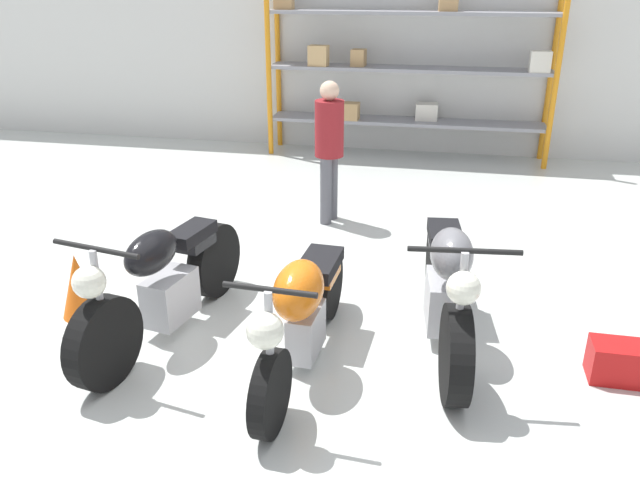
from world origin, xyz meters
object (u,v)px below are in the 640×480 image
Objects in this scene: motorcycle_black at (163,284)px; motorcycle_grey at (447,286)px; person_browsing at (329,142)px; toolbox at (622,362)px; motorcycle_orange at (303,309)px; shelving_rack at (404,69)px; traffic_cone at (79,285)px.

motorcycle_black is 2.17m from motorcycle_grey.
motorcycle_black is at bearing 86.17° from person_browsing.
motorcycle_orange is at bearing -172.14° from toolbox.
shelving_rack reaches higher than motorcycle_black.
toolbox is at bearing -70.08° from shelving_rack.
shelving_rack is 5.91m from motorcycle_black.
person_browsing is 3.10m from traffic_cone.
toolbox is (3.38, 0.09, -0.31)m from motorcycle_black.
motorcycle_grey is 1.35× the size of person_browsing.
motorcycle_grey is 2.99m from traffic_cone.
person_browsing is at bearing 134.80° from toolbox.
motorcycle_orange is 1.28× the size of person_browsing.
shelving_rack is 5.46m from motorcycle_grey.
motorcycle_orange reaches higher than toolbox.
motorcycle_black is 0.86m from traffic_cone.
toolbox is at bearing -0.76° from traffic_cone.
person_browsing is 3.77m from toolbox.
shelving_rack reaches higher than traffic_cone.
person_browsing reaches higher than traffic_cone.
traffic_cone reaches higher than toolbox.
motorcycle_orange is 2.03m from traffic_cone.
toolbox is (1.24, -0.27, -0.33)m from motorcycle_grey.
shelving_rack reaches higher than motorcycle_grey.
toolbox is at bearing 147.03° from person_browsing.
motorcycle_black is 1.17m from motorcycle_orange.
motorcycle_grey is at bearing -81.54° from shelving_rack.
traffic_cone is at bearing -92.24° from motorcycle_grey.
shelving_rack is at bearing 109.92° from toolbox.
person_browsing is at bearing -169.66° from motorcycle_orange.
toolbox is at bearing 71.57° from motorcycle_grey.
person_browsing is at bearing -156.22° from motorcycle_grey.
motorcycle_black is at bearing -9.61° from traffic_cone.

